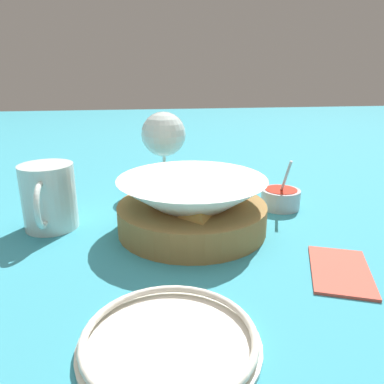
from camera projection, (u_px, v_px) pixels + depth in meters
ground_plane at (198, 235)px, 0.60m from camera, size 4.00×4.00×0.00m
food_basket at (192, 208)px, 0.61m from camera, size 0.24×0.24×0.09m
sauce_cup at (280, 198)px, 0.72m from camera, size 0.08×0.07×0.10m
wine_glass at (164, 137)px, 0.80m from camera, size 0.10×0.10×0.17m
beer_mug at (49, 199)px, 0.62m from camera, size 0.13×0.09×0.11m
side_plate at (170, 339)px, 0.36m from camera, size 0.18×0.18×0.01m
napkin at (340, 269)px, 0.49m from camera, size 0.14×0.12×0.01m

